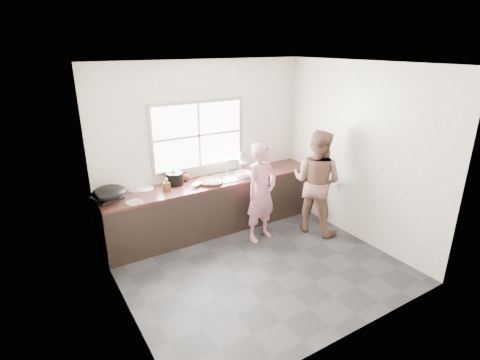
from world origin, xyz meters
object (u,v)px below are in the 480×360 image
dish_rack (249,160)px  bowl_held (252,176)px  person_side (316,182)px  bottle_brown_short (185,176)px  woman (261,196)px  wok (109,192)px  pot_lid_left (134,202)px  glass_jar (168,181)px  bowl_mince (214,183)px  bottle_green (173,174)px  cutting_board (210,181)px  bottle_brown_tall (166,185)px  pot_lid_right (137,190)px  burner (107,198)px  bowl_crabs (243,175)px  plate_food (145,189)px  black_pot (175,179)px

dish_rack → bowl_held: bearing=-97.3°
person_side → bottle_brown_short: (-1.77, 1.11, 0.09)m
woman → wok: size_ratio=3.13×
woman → pot_lid_left: woman is taller
glass_jar → bowl_mince: bearing=-34.6°
bottle_green → cutting_board: bearing=-30.1°
bowl_held → dish_rack: bearing=64.5°
cutting_board → bowl_mince: 0.12m
person_side → bottle_brown_short: person_side is taller
bottle_brown_tall → pot_lid_right: bottle_brown_tall is taller
pot_lid_left → bowl_mince: bearing=1.6°
burner → pot_lid_right: bearing=16.0°
wok → pot_lid_left: (0.28, -0.18, -0.14)m
bowl_mince → burner: size_ratio=0.67×
cutting_board → bottle_brown_tall: bearing=177.4°
glass_jar → pot_lid_left: size_ratio=0.46×
bowl_held → pot_lid_right: bowl_held is taller
bowl_crabs → pot_lid_left: bowl_crabs is taller
woman → pot_lid_left: bearing=155.9°
burner → wok: size_ratio=0.76×
bowl_mince → bottle_brown_tall: size_ratio=1.33×
plate_food → burner: (-0.59, -0.10, 0.02)m
person_side → bottle_brown_short: size_ratio=11.27×
bowl_mince → cutting_board: bearing=93.1°
plate_food → person_side: bearing=-23.8°
bottle_brown_tall → dish_rack: (1.61, 0.25, 0.07)m
woman → burner: size_ratio=4.10×
person_side → bowl_held: size_ratio=9.08×
bottle_green → plate_food: bearing=-176.3°
plate_food → bowl_mince: bearing=-21.4°
cutting_board → bowl_mince: size_ratio=1.76×
bottle_brown_tall → bowl_held: bearing=-7.6°
black_pot → burner: bearing=-176.7°
bowl_crabs → bottle_green: (-1.08, 0.34, 0.11)m
woman → bowl_crabs: bearing=78.1°
burner → dish_rack: size_ratio=0.85×
plate_food → bottle_brown_tall: size_ratio=1.32×
black_pot → wok: bearing=-169.9°
plate_food → bottle_brown_tall: 0.35m
woman → glass_jar: bearing=132.1°
bottle_brown_tall → dish_rack: bearing=8.9°
woman → dish_rack: (0.34, 0.89, 0.29)m
bowl_held → bottle_brown_tall: (-1.40, 0.19, 0.06)m
bowl_crabs → bowl_held: size_ratio=1.15×
wok → pot_lid_right: 0.53m
plate_food → bottle_green: size_ratio=0.83×
woman → bowl_held: bearing=63.6°
bottle_green → glass_jar: (-0.09, 0.00, -0.09)m
burner → dish_rack: dish_rack is taller
person_side → cutting_board: person_side is taller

